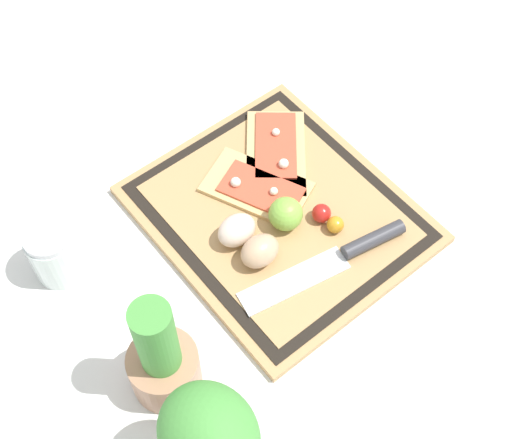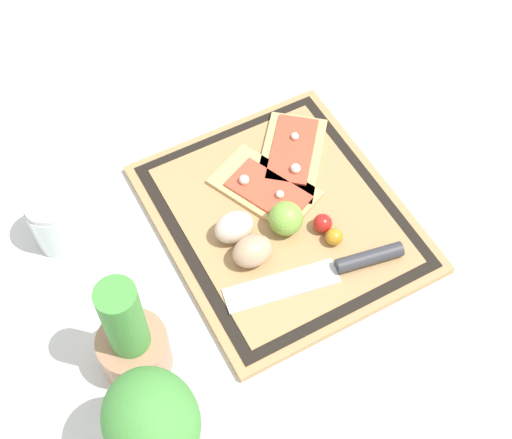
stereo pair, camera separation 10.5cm
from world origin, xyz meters
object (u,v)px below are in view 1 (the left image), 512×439
Objects in this scene: knife at (351,251)px; sauce_jar at (55,255)px; cherry_tomato_red at (321,213)px; cherry_tomato_yellow at (335,225)px; pizza_slice_far at (257,188)px; pizza_slice_near at (276,151)px; egg_brown at (260,251)px; egg_pink at (237,230)px; lime at (286,214)px; herb_pot at (162,361)px.

knife is 2.80× the size of sauce_jar.
cherry_tomato_red reaches higher than cherry_tomato_yellow.
cherry_tomato_yellow is at bearing -160.68° from pizza_slice_far.
egg_brown reaches higher than pizza_slice_near.
cherry_tomato_yellow is at bearing -122.53° from egg_pink.
pizza_slice_near is at bearing -33.97° from lime.
herb_pot is (-0.06, 0.32, 0.04)m from cherry_tomato_red.
cherry_tomato_yellow is (-0.03, -0.00, -0.00)m from cherry_tomato_red.
pizza_slice_far is 0.08m from lime.
cherry_tomato_yellow is at bearing -137.13° from lime.
pizza_slice_far is at bearing 19.32° from cherry_tomato_yellow.
pizza_slice_near is 0.17m from cherry_tomato_yellow.
pizza_slice_near is 7.41× the size of cherry_tomato_yellow.
pizza_slice_near is at bearing -9.58° from knife.
herb_pot is (-0.06, 0.21, 0.03)m from egg_brown.
pizza_slice_far is 1.91× the size of sauce_jar.
egg_brown and egg_pink have the same top height.
pizza_slice_near is 0.38m from sauce_jar.
cherry_tomato_red reaches higher than pizza_slice_near.
cherry_tomato_yellow reaches higher than pizza_slice_near.
cherry_tomato_yellow is 0.13× the size of herb_pot.
egg_pink is 0.26m from sauce_jar.
herb_pot is at bearing -174.56° from sauce_jar.
knife is 0.32m from herb_pot.
knife is 0.13m from egg_brown.
pizza_slice_near is at bearing -8.37° from cherry_tomato_yellow.
lime reaches higher than cherry_tomato_red.
sauce_jar is (0.08, 0.30, 0.02)m from pizza_slice_far.
lime reaches higher than pizza_slice_near.
egg_brown is 0.12m from cherry_tomato_yellow.
knife is at bearing -125.34° from egg_brown.
knife is 0.11m from lime.
cherry_tomato_red reaches higher than pizza_slice_far.
sauce_jar is (0.13, 0.23, 0.00)m from egg_pink.
egg_brown is at bearing 143.25° from pizza_slice_far.
cherry_tomato_red is 0.33m from herb_pot.
cherry_tomato_red is at bearing -79.77° from herb_pot.
knife is at bearing 170.42° from pizza_slice_near.
lime is 0.34m from sauce_jar.
egg_pink is 0.23m from herb_pot.
cherry_tomato_red is (-0.14, 0.03, 0.01)m from pizza_slice_near.
cherry_tomato_yellow is at bearing -104.34° from egg_brown.
egg_pink is 0.30× the size of herb_pot.
sauce_jar is (0.24, 0.02, -0.03)m from herb_pot.
knife is 1.31× the size of herb_pot.
knife is at bearing -92.72° from herb_pot.
herb_pot reaches higher than pizza_slice_far.
pizza_slice_near is at bearing -46.66° from egg_brown.
egg_brown is 0.29m from sauce_jar.
knife is 5.21× the size of lime.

